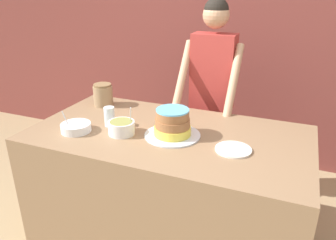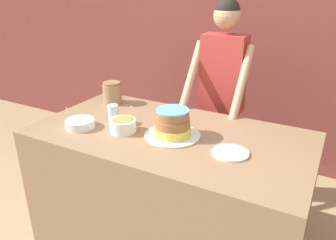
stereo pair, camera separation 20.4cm
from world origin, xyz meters
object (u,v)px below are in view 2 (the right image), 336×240
(person_baker, at_px, (222,82))
(frosting_bowl_white, at_px, (80,123))
(frosting_bowl_olive, at_px, (123,125))
(ceramic_plate, at_px, (230,153))
(cake, at_px, (172,125))
(drinking_glass, at_px, (113,114))
(stoneware_jar, at_px, (112,93))

(person_baker, bearing_deg, frosting_bowl_white, -123.78)
(frosting_bowl_olive, height_order, ceramic_plate, frosting_bowl_olive)
(cake, xyz_separation_m, drinking_glass, (-0.45, -0.01, -0.01))
(person_baker, height_order, drinking_glass, person_baker)
(person_baker, height_order, frosting_bowl_olive, person_baker)
(frosting_bowl_white, bearing_deg, stoneware_jar, 102.16)
(frosting_bowl_olive, bearing_deg, stoneware_jar, 133.94)
(cake, bearing_deg, ceramic_plate, -7.33)
(frosting_bowl_white, relative_size, frosting_bowl_olive, 1.02)
(person_baker, xyz_separation_m, stoneware_jar, (-0.75, -0.47, -0.07))
(frosting_bowl_olive, height_order, drinking_glass, frosting_bowl_olive)
(cake, height_order, ceramic_plate, cake)
(ceramic_plate, xyz_separation_m, stoneware_jar, (-1.11, 0.37, 0.08))
(frosting_bowl_white, height_order, frosting_bowl_olive, frosting_bowl_olive)
(cake, xyz_separation_m, frosting_bowl_white, (-0.61, -0.18, -0.05))
(frosting_bowl_white, xyz_separation_m, drinking_glass, (0.16, 0.16, 0.04))
(person_baker, distance_m, drinking_glass, 0.95)
(frosting_bowl_white, height_order, drinking_glass, frosting_bowl_white)
(person_baker, distance_m, ceramic_plate, 0.93)
(person_baker, distance_m, frosting_bowl_white, 1.17)
(stoneware_jar, bearing_deg, frosting_bowl_olive, -46.06)
(drinking_glass, bearing_deg, cake, 1.59)
(frosting_bowl_white, bearing_deg, drinking_glass, 46.32)
(drinking_glass, distance_m, ceramic_plate, 0.85)
(ceramic_plate, bearing_deg, person_baker, 113.22)
(person_baker, height_order, frosting_bowl_white, person_baker)
(drinking_glass, xyz_separation_m, ceramic_plate, (0.85, -0.04, -0.06))
(drinking_glass, xyz_separation_m, stoneware_jar, (-0.26, 0.33, 0.02))
(person_baker, distance_m, stoneware_jar, 0.89)
(drinking_glass, relative_size, stoneware_jar, 0.77)
(cake, relative_size, stoneware_jar, 2.05)
(person_baker, height_order, stoneware_jar, person_baker)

